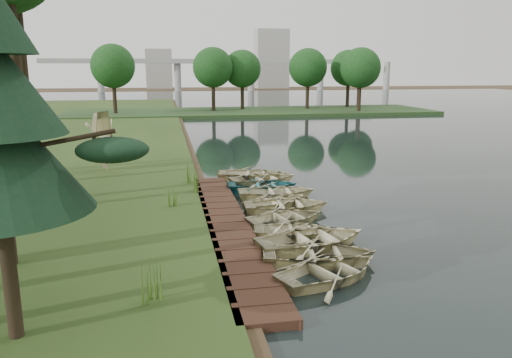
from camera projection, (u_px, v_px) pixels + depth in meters
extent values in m
plane|color=#3D2F1D|center=(268.00, 227.00, 19.64)|extent=(300.00, 300.00, 0.00)
cube|color=#372015|center=(227.00, 225.00, 19.33)|extent=(1.60, 16.00, 0.30)
cube|color=#25401C|center=(251.00, 112.00, 69.01)|extent=(50.00, 14.00, 0.45)
cylinder|color=black|center=(73.00, 94.00, 64.35)|extent=(0.50, 0.50, 4.80)
sphere|color=#184417|center=(71.00, 66.00, 63.57)|extent=(5.60, 5.60, 5.60)
cylinder|color=black|center=(126.00, 94.00, 65.52)|extent=(0.50, 0.50, 4.80)
sphere|color=#184417|center=(125.00, 66.00, 64.74)|extent=(5.60, 5.60, 5.60)
cylinder|color=black|center=(178.00, 93.00, 66.69)|extent=(0.50, 0.50, 4.80)
sphere|color=#184417|center=(177.00, 66.00, 65.91)|extent=(5.60, 5.60, 5.60)
cylinder|color=black|center=(227.00, 93.00, 67.86)|extent=(0.50, 0.50, 4.80)
sphere|color=#184417|center=(227.00, 66.00, 67.08)|extent=(5.60, 5.60, 5.60)
cylinder|color=black|center=(275.00, 92.00, 69.03)|extent=(0.50, 0.50, 4.80)
sphere|color=#184417|center=(275.00, 66.00, 68.25)|extent=(5.60, 5.60, 5.60)
cylinder|color=black|center=(321.00, 92.00, 70.20)|extent=(0.50, 0.50, 4.80)
sphere|color=#184417|center=(322.00, 66.00, 69.42)|extent=(5.60, 5.60, 5.60)
cylinder|color=black|center=(366.00, 92.00, 71.37)|extent=(0.50, 0.50, 4.80)
sphere|color=#184417|center=(367.00, 66.00, 70.59)|extent=(5.60, 5.60, 5.60)
cube|color=#A5A5A0|center=(214.00, 61.00, 134.90)|extent=(90.00, 4.00, 1.20)
cylinder|color=#A5A5A0|center=(100.00, 77.00, 130.51)|extent=(1.80, 1.80, 8.00)
cylinder|color=#A5A5A0|center=(178.00, 76.00, 134.01)|extent=(1.80, 1.80, 8.00)
cylinder|color=#A5A5A0|center=(251.00, 76.00, 137.52)|extent=(1.80, 1.80, 8.00)
cylinder|color=#A5A5A0|center=(320.00, 76.00, 141.03)|extent=(1.80, 1.80, 8.00)
cylinder|color=#A5A5A0|center=(387.00, 76.00, 144.54)|extent=(1.80, 1.80, 8.00)
cube|color=#A5A5A0|center=(271.00, 59.00, 157.40)|extent=(10.00, 8.00, 18.00)
cube|color=#A5A5A0|center=(159.00, 69.00, 156.71)|extent=(8.00, 8.00, 12.00)
imported|color=beige|center=(331.00, 268.00, 14.54)|extent=(4.16, 3.62, 0.72)
imported|color=beige|center=(319.00, 252.00, 15.75)|extent=(4.00, 3.11, 0.76)
imported|color=beige|center=(313.00, 237.00, 17.05)|extent=(4.47, 3.58, 0.83)
imported|color=beige|center=(296.00, 229.00, 18.23)|extent=(3.51, 2.83, 0.64)
imported|color=beige|center=(286.00, 216.00, 19.77)|extent=(3.75, 3.07, 0.68)
imported|color=beige|center=(286.00, 203.00, 21.42)|extent=(3.79, 2.77, 0.76)
imported|color=beige|center=(276.00, 199.00, 22.26)|extent=(3.80, 3.33, 0.65)
imported|color=beige|center=(276.00, 190.00, 23.73)|extent=(3.84, 2.85, 0.76)
imported|color=teal|center=(262.00, 184.00, 25.14)|extent=(3.78, 2.88, 0.73)
imported|color=beige|center=(263.00, 177.00, 26.59)|extent=(4.08, 3.23, 0.76)
imported|color=beige|center=(252.00, 173.00, 27.67)|extent=(4.33, 3.46, 0.80)
imported|color=beige|center=(105.00, 164.00, 29.04)|extent=(4.17, 3.81, 0.71)
cylinder|color=black|center=(17.00, 79.00, 20.92)|extent=(0.45, 0.45, 10.75)
cylinder|color=black|center=(0.00, 82.00, 19.41)|extent=(0.45, 0.45, 10.57)
cylinder|color=black|center=(23.00, 68.00, 27.30)|extent=(0.47, 0.47, 11.63)
cylinder|color=black|center=(9.00, 265.00, 10.68)|extent=(0.32, 0.32, 3.35)
cone|color=#3F661E|center=(151.00, 283.00, 12.57)|extent=(0.60, 0.60, 1.03)
cone|color=#3F661E|center=(174.00, 195.00, 21.35)|extent=(0.60, 0.60, 0.97)
cone|color=#3F661E|center=(191.00, 172.00, 25.82)|extent=(0.60, 0.60, 1.10)
cone|color=#3F661E|center=(193.00, 180.00, 23.83)|extent=(0.60, 0.60, 1.13)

